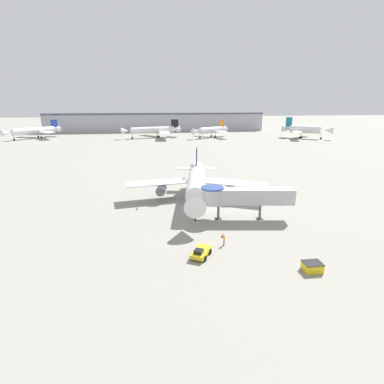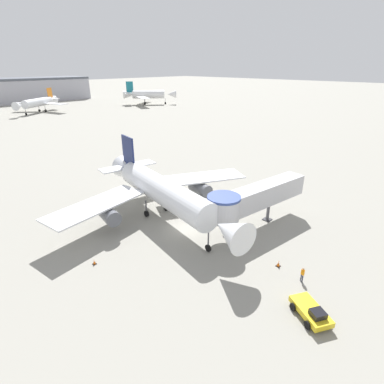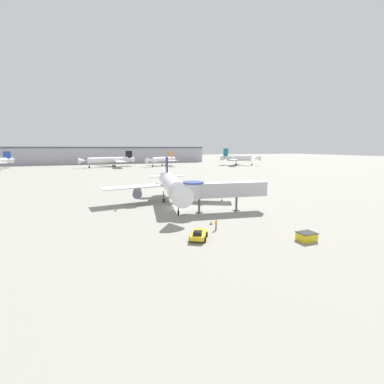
# 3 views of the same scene
# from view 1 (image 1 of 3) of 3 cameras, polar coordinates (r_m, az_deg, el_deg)

# --- Properties ---
(ground_plane) EXTENTS (800.00, 800.00, 0.00)m
(ground_plane) POSITION_cam_1_polar(r_m,az_deg,el_deg) (60.68, 1.21, -3.29)
(ground_plane) COLOR gray
(main_airplane) EXTENTS (31.38, 29.52, 10.18)m
(main_airplane) POSITION_cam_1_polar(r_m,az_deg,el_deg) (63.70, 0.80, 1.74)
(main_airplane) COLOR silver
(main_airplane) RESTS_ON ground_plane
(jet_bridge) EXTENTS (16.86, 5.49, 6.13)m
(jet_bridge) POSITION_cam_1_polar(r_m,az_deg,el_deg) (55.02, 9.21, -0.75)
(jet_bridge) COLOR #B7B7BC
(jet_bridge) RESTS_ON ground_plane
(pushback_tug_yellow) EXTENTS (3.63, 4.35, 1.41)m
(pushback_tug_yellow) POSITION_cam_1_polar(r_m,az_deg,el_deg) (42.75, 1.67, -11.37)
(pushback_tug_yellow) COLOR yellow
(pushback_tug_yellow) RESTS_ON ground_plane
(service_container_yellow) EXTENTS (2.40, 1.90, 1.18)m
(service_container_yellow) POSITION_cam_1_polar(r_m,az_deg,el_deg) (42.39, 21.94, -13.06)
(service_container_yellow) COLOR yellow
(service_container_yellow) RESTS_ON ground_plane
(traffic_cone_near_nose) EXTENTS (0.46, 0.46, 0.77)m
(traffic_cone_near_nose) POSITION_cam_1_polar(r_m,az_deg,el_deg) (48.78, 5.88, -8.11)
(traffic_cone_near_nose) COLOR black
(traffic_cone_near_nose) RESTS_ON ground_plane
(traffic_cone_port_wing) EXTENTS (0.41, 0.41, 0.68)m
(traffic_cone_port_wing) POSITION_cam_1_polar(r_m,az_deg,el_deg) (61.47, -10.44, -2.99)
(traffic_cone_port_wing) COLOR black
(traffic_cone_port_wing) RESTS_ON ground_plane
(traffic_cone_starboard_wing) EXTENTS (0.47, 0.47, 0.78)m
(traffic_cone_starboard_wing) POSITION_cam_1_polar(r_m,az_deg,el_deg) (66.50, 11.30, -1.46)
(traffic_cone_starboard_wing) COLOR black
(traffic_cone_starboard_wing) RESTS_ON ground_plane
(ground_crew_marshaller) EXTENTS (0.22, 0.33, 1.67)m
(ground_crew_marshaller) POSITION_cam_1_polar(r_m,az_deg,el_deg) (45.80, 6.12, -9.02)
(ground_crew_marshaller) COLOR #1E2338
(ground_crew_marshaller) RESTS_ON ground_plane
(background_jet_black_tail) EXTENTS (36.24, 38.44, 10.51)m
(background_jet_black_tail) POSITION_cam_1_polar(r_m,az_deg,el_deg) (185.57, -7.21, 11.65)
(background_jet_black_tail) COLOR white
(background_jet_black_tail) RESTS_ON ground_plane
(background_jet_blue_tail) EXTENTS (27.79, 29.77, 10.30)m
(background_jet_blue_tail) POSITION_cam_1_polar(r_m,az_deg,el_deg) (203.23, -27.70, 10.32)
(background_jet_blue_tail) COLOR silver
(background_jet_blue_tail) RESTS_ON ground_plane
(background_jet_teal_tail) EXTENTS (25.36, 25.79, 12.06)m
(background_jet_teal_tail) POSITION_cam_1_polar(r_m,az_deg,el_deg) (192.36, 20.65, 11.10)
(background_jet_teal_tail) COLOR white
(background_jet_teal_tail) RESTS_ON ground_plane
(background_jet_orange_tail) EXTENTS (24.87, 23.85, 10.18)m
(background_jet_orange_tail) POSITION_cam_1_polar(r_m,az_deg,el_deg) (185.52, 3.71, 11.70)
(background_jet_orange_tail) COLOR silver
(background_jet_orange_tail) RESTS_ON ground_plane
(terminal_building) EXTENTS (156.33, 23.54, 13.33)m
(terminal_building) POSITION_cam_1_polar(r_m,az_deg,el_deg) (231.73, -6.70, 13.18)
(terminal_building) COLOR #A8A8B2
(terminal_building) RESTS_ON ground_plane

